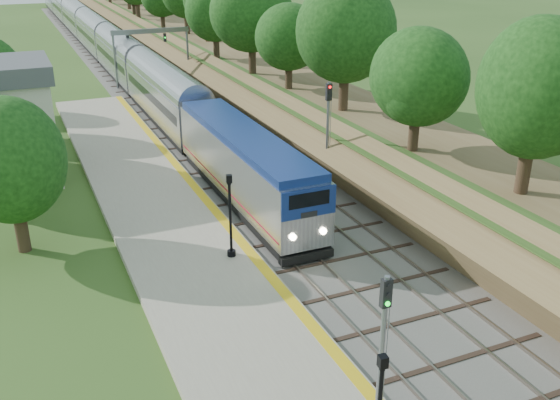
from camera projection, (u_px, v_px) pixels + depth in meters
name	position (u px, v px, depth m)	size (l,w,h in m)	color
trackbed	(140.00, 77.00, 73.08)	(9.50, 170.00, 0.28)	#4C4944
platform	(181.00, 242.00, 33.24)	(6.40, 68.00, 0.38)	gray
yellow_stripe	(231.00, 230.00, 34.22)	(0.55, 68.00, 0.01)	gold
embankment	(208.00, 56.00, 75.43)	(10.64, 170.00, 11.70)	brown
signal_gantry	(151.00, 42.00, 67.18)	(8.40, 0.38, 6.20)	slate
trees_behind_platform	(44.00, 154.00, 33.28)	(7.82, 53.32, 7.21)	#332316
train	(96.00, 37.00, 87.77)	(2.95, 138.28, 4.33)	black
lamppost_far	(230.00, 221.00, 30.69)	(0.43, 0.43, 4.35)	black
signal_platform	(383.00, 337.00, 19.31)	(0.33, 0.26, 5.55)	slate
signal_farside	(328.00, 122.00, 40.20)	(0.37, 0.29, 6.69)	slate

